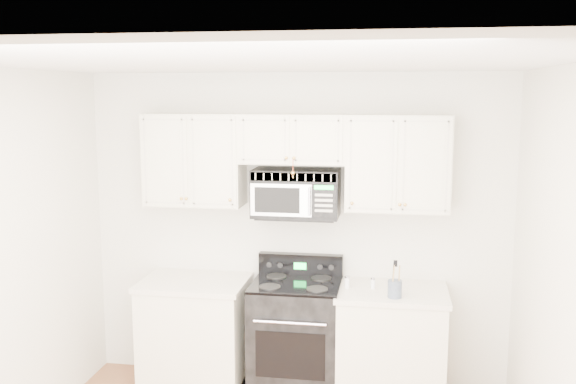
# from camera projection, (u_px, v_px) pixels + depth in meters

# --- Properties ---
(room) EXTENTS (3.51, 3.51, 2.61)m
(room) POSITION_uv_depth(u_px,v_px,m) (251.00, 294.00, 3.66)
(room) COLOR brown
(room) RESTS_ON ground
(base_cabinet_left) EXTENTS (0.86, 0.65, 0.92)m
(base_cabinet_left) POSITION_uv_depth(u_px,v_px,m) (196.00, 337.00, 5.32)
(base_cabinet_left) COLOR beige
(base_cabinet_left) RESTS_ON ground
(base_cabinet_right) EXTENTS (0.86, 0.65, 0.92)m
(base_cabinet_right) POSITION_uv_depth(u_px,v_px,m) (391.00, 350.00, 5.07)
(base_cabinet_right) COLOR beige
(base_cabinet_right) RESTS_ON ground
(range) EXTENTS (0.71, 0.65, 1.11)m
(range) POSITION_uv_depth(u_px,v_px,m) (296.00, 336.00, 5.19)
(range) COLOR black
(range) RESTS_ON ground
(upper_cabinets) EXTENTS (2.44, 0.37, 0.75)m
(upper_cabinets) POSITION_uv_depth(u_px,v_px,m) (294.00, 157.00, 5.10)
(upper_cabinets) COLOR beige
(upper_cabinets) RESTS_ON ground
(microwave) EXTENTS (0.69, 0.40, 0.38)m
(microwave) POSITION_uv_depth(u_px,v_px,m) (296.00, 193.00, 5.13)
(microwave) COLOR black
(microwave) RESTS_ON ground
(utensil_crock) EXTENTS (0.11, 0.11, 0.28)m
(utensil_crock) POSITION_uv_depth(u_px,v_px,m) (395.00, 288.00, 4.79)
(utensil_crock) COLOR #505F6E
(utensil_crock) RESTS_ON base_cabinet_right
(shaker_salt) EXTENTS (0.04, 0.04, 0.10)m
(shaker_salt) POSITION_uv_depth(u_px,v_px,m) (347.00, 282.00, 5.03)
(shaker_salt) COLOR silver
(shaker_salt) RESTS_ON base_cabinet_right
(shaker_pepper) EXTENTS (0.04, 0.04, 0.09)m
(shaker_pepper) POSITION_uv_depth(u_px,v_px,m) (373.00, 283.00, 5.01)
(shaker_pepper) COLOR silver
(shaker_pepper) RESTS_ON base_cabinet_right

